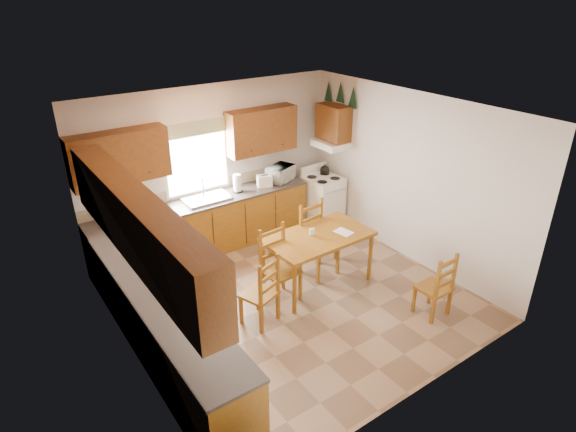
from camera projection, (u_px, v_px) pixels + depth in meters
floor at (291, 297)px, 6.95m from camera, size 4.50×4.50×0.00m
ceiling at (292, 112)px, 5.78m from camera, size 4.50×4.50×0.00m
wall_left at (123, 265)px, 5.20m from camera, size 4.50×4.50×0.00m
wall_right at (408, 178)px, 7.54m from camera, size 4.50×4.50×0.00m
wall_back at (213, 166)px, 8.02m from camera, size 4.50×4.50×0.00m
wall_front at (425, 294)px, 4.71m from camera, size 4.50×4.50×0.00m
lower_cab_back at (205, 227)px, 8.00m from camera, size 3.75×0.60×0.88m
lower_cab_left at (164, 329)px, 5.64m from camera, size 0.60×3.60×0.88m
counter_back at (203, 202)px, 7.80m from camera, size 3.75×0.63×0.04m
counter_left at (160, 296)px, 5.44m from camera, size 0.63×3.60×0.04m
backsplash at (195, 190)px, 7.97m from camera, size 3.75×0.01×0.18m
upper_cab_back_left at (119, 157)px, 6.88m from camera, size 1.41×0.33×0.75m
upper_cab_back_right at (262, 131)px, 8.13m from camera, size 1.25×0.33×0.75m
upper_cab_left at (136, 224)px, 4.95m from camera, size 0.33×3.60×0.75m
upper_cab_stove at (333, 123)px, 8.42m from camera, size 0.33×0.62×0.62m
range_hood at (330, 144)px, 8.56m from camera, size 0.44×0.62×0.12m
window_frame at (197, 159)px, 7.76m from camera, size 1.13×0.02×1.18m
window_pane at (197, 159)px, 7.75m from camera, size 1.05×0.01×1.10m
window_valance at (195, 129)px, 7.52m from camera, size 1.19×0.01×0.24m
sink_basin at (207, 199)px, 7.82m from camera, size 0.75×0.45×0.04m
pine_decal_a at (353, 97)px, 8.04m from camera, size 0.22×0.22×0.36m
pine_decal_b at (340, 92)px, 8.26m from camera, size 0.22×0.22×0.36m
pine_decal_c at (328, 91)px, 8.52m from camera, size 0.22×0.22×0.36m
stove at (323, 201)px, 8.94m from camera, size 0.65×0.66×0.89m
coffeemaker at (108, 215)px, 6.93m from camera, size 0.25×0.28×0.34m
paper_towel at (237, 183)px, 8.07m from camera, size 0.16×0.16×0.31m
toaster at (265, 181)px, 8.31m from camera, size 0.28×0.22×0.20m
microwave at (281, 174)px, 8.53m from camera, size 0.55×0.48×0.28m
dining_table at (317, 260)px, 7.10m from camera, size 1.56×0.91×0.83m
chair_near_left at (259, 290)px, 6.26m from camera, size 0.53×0.52×1.00m
chair_near_right at (434, 284)px, 6.42m from camera, size 0.40×0.39×0.95m
chair_far_left at (281, 267)px, 6.67m from camera, size 0.49×0.47×1.10m
chair_far_right at (320, 241)px, 7.30m from camera, size 0.52×0.50×1.14m
table_paper at (344, 232)px, 7.01m from camera, size 0.24×0.29×0.00m
table_card at (312, 232)px, 6.91m from camera, size 0.08×0.04×0.11m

